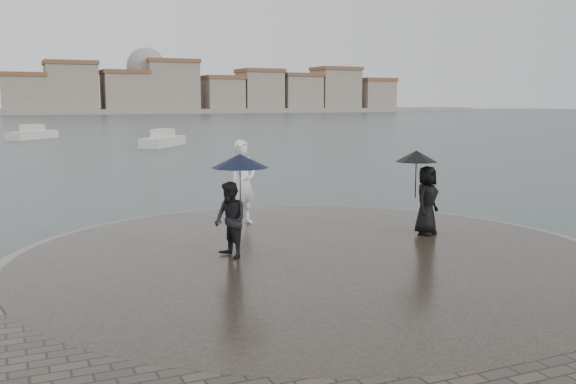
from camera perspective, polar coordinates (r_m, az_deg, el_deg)
name	(u,v)px	position (r m, az deg, el deg)	size (l,w,h in m)	color
ground	(415,325)	(10.32, 11.20, -11.50)	(400.00, 400.00, 0.00)	#2B3835
kerb_ring	(314,263)	(13.15, 2.33, -6.31)	(12.50, 12.50, 0.32)	gray
quay_tip	(314,262)	(13.15, 2.33, -6.22)	(11.90, 11.90, 0.36)	#2D261E
statue	(243,182)	(16.02, -4.02, 0.87)	(0.77, 0.51, 2.11)	white
visitor_left	(234,198)	(12.66, -4.83, -0.53)	(1.18, 1.14, 2.04)	black
visitor_right	(424,188)	(15.06, 11.97, 0.36)	(1.20, 1.00, 1.95)	black
boats	(46,142)	(51.32, -20.74, 4.21)	(20.94, 22.34, 1.50)	silver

